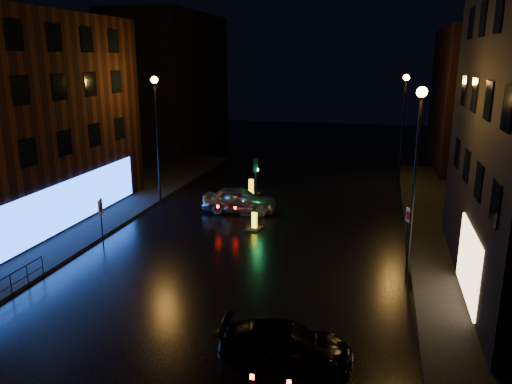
% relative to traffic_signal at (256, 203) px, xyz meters
% --- Properties ---
extents(ground, '(120.00, 120.00, 0.00)m').
position_rel_traffic_signal_xyz_m(ground, '(1.20, -14.00, -0.50)').
color(ground, black).
rests_on(ground, ground).
extents(pavement_left, '(12.00, 44.00, 0.15)m').
position_rel_traffic_signal_xyz_m(pavement_left, '(-12.80, -6.00, -0.43)').
color(pavement_left, black).
rests_on(pavement_left, ground).
extents(building_far_left, '(8.00, 16.00, 14.00)m').
position_rel_traffic_signal_xyz_m(building_far_left, '(-14.80, 21.00, 6.50)').
color(building_far_left, black).
rests_on(building_far_left, ground).
extents(building_far_right, '(8.00, 14.00, 12.00)m').
position_rel_traffic_signal_xyz_m(building_far_right, '(16.20, 18.00, 5.50)').
color(building_far_right, black).
rests_on(building_far_right, ground).
extents(street_lamp_lfar, '(0.44, 0.44, 8.37)m').
position_rel_traffic_signal_xyz_m(street_lamp_lfar, '(-6.60, -0.00, 5.06)').
color(street_lamp_lfar, black).
rests_on(street_lamp_lfar, ground).
extents(street_lamp_rnear, '(0.44, 0.44, 8.37)m').
position_rel_traffic_signal_xyz_m(street_lamp_rnear, '(9.00, -8.00, 5.06)').
color(street_lamp_rnear, black).
rests_on(street_lamp_rnear, ground).
extents(street_lamp_rfar, '(0.44, 0.44, 8.37)m').
position_rel_traffic_signal_xyz_m(street_lamp_rfar, '(9.00, 8.00, 5.06)').
color(street_lamp_rfar, black).
rests_on(street_lamp_rfar, ground).
extents(traffic_signal, '(1.40, 2.40, 3.45)m').
position_rel_traffic_signal_xyz_m(traffic_signal, '(0.00, 0.00, 0.00)').
color(traffic_signal, black).
rests_on(traffic_signal, ground).
extents(silver_hatchback, '(4.80, 2.27, 1.58)m').
position_rel_traffic_signal_xyz_m(silver_hatchback, '(-0.94, -0.46, 0.29)').
color(silver_hatchback, '#B2B5BB').
rests_on(silver_hatchback, ground).
extents(dark_sedan, '(4.44, 2.07, 1.26)m').
position_rel_traffic_signal_xyz_m(dark_sedan, '(4.94, -15.68, 0.13)').
color(dark_sedan, black).
rests_on(dark_sedan, ground).
extents(bollard_near, '(0.98, 1.27, 0.99)m').
position_rel_traffic_signal_xyz_m(bollard_near, '(0.80, -3.48, -0.29)').
color(bollard_near, black).
rests_on(bollard_near, ground).
extents(bollard_far, '(1.08, 1.45, 1.16)m').
position_rel_traffic_signal_xyz_m(bollard_far, '(-1.23, 3.56, -0.25)').
color(bollard_far, black).
rests_on(bollard_far, ground).
extents(road_sign_left, '(0.22, 0.60, 2.53)m').
position_rel_traffic_signal_xyz_m(road_sign_left, '(-6.19, -7.97, 1.39)').
color(road_sign_left, black).
rests_on(road_sign_left, ground).
extents(road_sign_right, '(0.25, 0.51, 2.20)m').
position_rel_traffic_signal_xyz_m(road_sign_right, '(9.10, -4.64, 1.15)').
color(road_sign_right, black).
rests_on(road_sign_right, ground).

